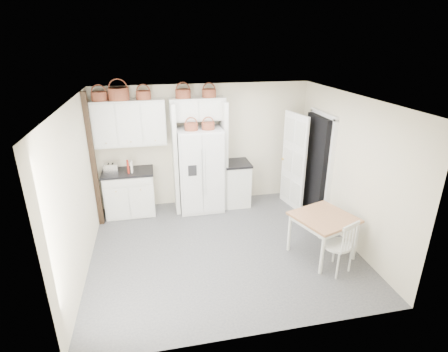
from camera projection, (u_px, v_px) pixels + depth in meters
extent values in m
plane|color=#3A3B3F|center=(223.00, 247.00, 6.19)|extent=(4.50, 4.50, 0.00)
plane|color=white|center=(223.00, 100.00, 5.23)|extent=(4.50, 4.50, 0.00)
plane|color=beige|center=(204.00, 145.00, 7.53)|extent=(4.50, 0.00, 4.50)
plane|color=beige|center=(78.00, 191.00, 5.28)|extent=(0.00, 4.00, 4.00)
plane|color=beige|center=(348.00, 170.00, 6.14)|extent=(0.00, 4.00, 4.00)
cube|color=silver|center=(200.00, 170.00, 7.33)|extent=(0.91, 0.73, 1.76)
cube|color=beige|center=(130.00, 193.00, 7.26)|extent=(0.98, 0.62, 0.91)
cube|color=beige|center=(236.00, 184.00, 7.69)|extent=(0.53, 0.63, 0.93)
cube|color=brown|center=(322.00, 236.00, 5.86)|extent=(1.12, 1.12, 0.74)
cube|color=beige|center=(338.00, 245.00, 5.42)|extent=(0.58, 0.56, 0.93)
cube|color=black|center=(128.00, 172.00, 7.08)|extent=(1.02, 0.66, 0.04)
cube|color=black|center=(236.00, 163.00, 7.51)|extent=(0.57, 0.68, 0.04)
cube|color=silver|center=(111.00, 168.00, 6.94)|extent=(0.29, 0.18, 0.19)
cube|color=maroon|center=(128.00, 167.00, 6.96)|extent=(0.06, 0.16, 0.24)
cube|color=silver|center=(132.00, 167.00, 6.98)|extent=(0.04, 0.15, 0.22)
cylinder|color=maroon|center=(99.00, 96.00, 6.57)|extent=(0.30, 0.30, 0.17)
cylinder|color=maroon|center=(119.00, 94.00, 6.63)|extent=(0.39, 0.39, 0.23)
cylinder|color=maroon|center=(143.00, 95.00, 6.73)|extent=(0.28, 0.28, 0.16)
cylinder|color=maroon|center=(183.00, 94.00, 6.87)|extent=(0.30, 0.30, 0.17)
cylinder|color=maroon|center=(209.00, 93.00, 6.97)|extent=(0.28, 0.28, 0.16)
cylinder|color=maroon|center=(191.00, 127.00, 6.85)|extent=(0.26, 0.26, 0.14)
cylinder|color=maroon|center=(208.00, 126.00, 6.92)|extent=(0.26, 0.26, 0.14)
cube|color=beige|center=(130.00, 123.00, 6.87)|extent=(1.40, 0.34, 0.90)
cube|color=beige|center=(197.00, 109.00, 7.04)|extent=(1.12, 0.34, 0.45)
cube|color=beige|center=(175.00, 158.00, 7.19)|extent=(0.08, 0.60, 2.30)
cube|color=beige|center=(223.00, 155.00, 7.38)|extent=(0.08, 0.60, 2.30)
cube|color=black|center=(93.00, 162.00, 6.52)|extent=(0.09, 0.09, 2.60)
cube|color=black|center=(317.00, 166.00, 7.13)|extent=(0.18, 0.85, 2.05)
cube|color=white|center=(294.00, 162.00, 7.37)|extent=(0.21, 0.79, 2.05)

